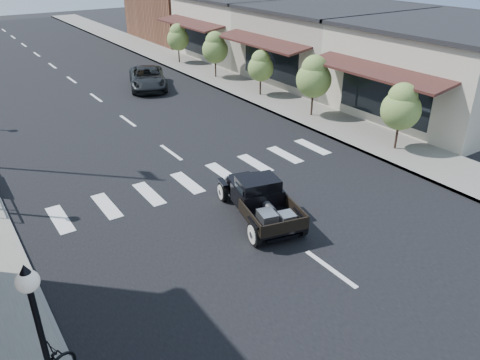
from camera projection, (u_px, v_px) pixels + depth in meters
ground at (267, 223)px, 15.40m from camera, size 120.00×120.00×0.00m
road at (108, 106)px, 26.51m from camera, size 14.00×80.00×0.02m
road_markings at (144, 133)px, 22.81m from camera, size 12.00×60.00×0.06m
sidewalk_right at (233, 83)px, 30.73m from camera, size 3.00×80.00×0.15m
storefront_near at (448, 70)px, 24.85m from camera, size 10.00×9.00×4.50m
storefront_mid at (329, 44)px, 31.52m from camera, size 10.00×9.00×4.50m
storefront_far at (252, 27)px, 38.19m from camera, size 10.00×9.00×4.50m
lamp_post_a at (47, 359)px, 7.72m from camera, size 0.36×0.36×3.83m
small_tree_a at (400, 118)px, 20.05m from camera, size 1.70×1.70×2.83m
small_tree_b at (313, 87)px, 24.08m from camera, size 1.81×1.81×3.02m
small_tree_c at (261, 73)px, 27.58m from camera, size 1.52×1.52×2.54m
small_tree_d at (215, 55)px, 31.30m from camera, size 1.74×1.74×2.89m
small_tree_e at (178, 44)px, 35.32m from camera, size 1.65×1.65×2.75m
hotrod_pickup at (260, 199)px, 15.38m from camera, size 2.75×4.38×1.41m
second_car at (148, 78)px, 29.61m from camera, size 3.64×5.15×1.30m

